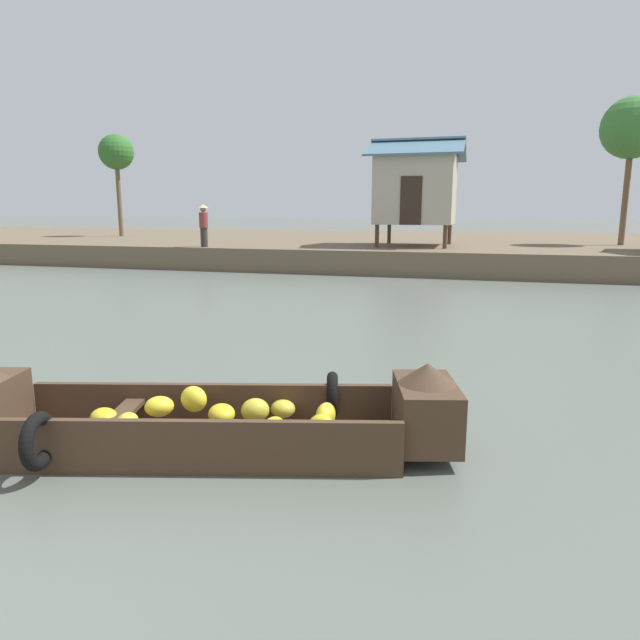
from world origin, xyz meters
name	(u,v)px	position (x,y,z in m)	size (l,w,h in m)	color
ground_plane	(300,330)	(0.00, 10.00, 0.00)	(300.00, 300.00, 0.00)	#596056
riverbank_strip	(414,247)	(0.00, 29.39, 0.45)	(160.00, 20.00, 0.90)	brown
banana_boat	(203,420)	(0.83, 4.29, 0.31)	(5.04, 2.44, 0.90)	#473323
stilt_house_left	(416,188)	(0.76, 23.01, 3.20)	(3.70, 3.92, 4.24)	#4C3826
palm_tree_near	(632,129)	(9.00, 25.77, 5.55)	(2.45, 2.45, 5.92)	brown
palm_tree_mid	(116,154)	(-16.02, 27.16, 5.35)	(1.88, 1.88, 5.48)	brown
vendor_person	(204,223)	(-7.19, 19.95, 1.82)	(0.44, 0.44, 1.66)	#332D28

